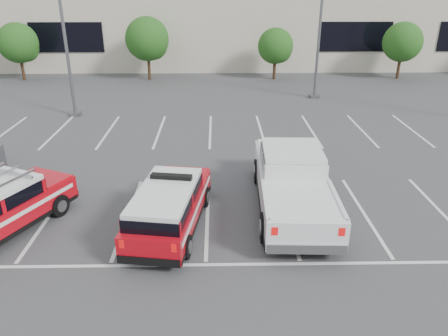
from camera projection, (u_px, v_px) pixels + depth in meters
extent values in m
plane|color=#3B3B3E|center=(207.00, 215.00, 14.95)|extent=(120.00, 120.00, 0.00)
cube|color=silver|center=(209.00, 164.00, 19.08)|extent=(23.00, 15.00, 0.01)
cube|color=beige|center=(212.00, 17.00, 42.71)|extent=(60.00, 15.00, 8.00)
cylinder|color=#3F2B19|center=(23.00, 69.00, 34.55)|extent=(0.24, 0.24, 1.67)
sphere|color=#1F4913|center=(18.00, 43.00, 33.73)|extent=(3.07, 3.07, 3.07)
sphere|color=#1F4913|center=(25.00, 49.00, 34.11)|extent=(2.05, 2.05, 2.05)
cylinder|color=#3F2B19|center=(149.00, 68.00, 34.68)|extent=(0.24, 0.24, 1.84)
sphere|color=#1F4913|center=(147.00, 39.00, 33.79)|extent=(3.37, 3.37, 3.37)
sphere|color=#1F4913|center=(153.00, 45.00, 34.18)|extent=(2.24, 2.24, 2.24)
cylinder|color=#3F2B19|center=(274.00, 70.00, 34.91)|extent=(0.24, 0.24, 1.51)
sphere|color=#1F4913|center=(275.00, 46.00, 34.17)|extent=(2.77, 2.77, 2.77)
sphere|color=#1F4913|center=(280.00, 51.00, 34.53)|extent=(1.85, 1.85, 1.85)
cylinder|color=#3F2B19|center=(398.00, 68.00, 35.04)|extent=(0.24, 0.24, 1.67)
sphere|color=#1F4913|center=(403.00, 42.00, 34.23)|extent=(3.07, 3.07, 3.07)
sphere|color=#1F4913|center=(406.00, 48.00, 34.60)|extent=(2.05, 2.05, 2.05)
cube|color=#59595E|center=(76.00, 114.00, 25.79)|extent=(0.60, 0.60, 0.20)
cylinder|color=#59595E|center=(63.00, 27.00, 23.83)|extent=(0.18, 0.18, 10.00)
cube|color=#59595E|center=(314.00, 96.00, 29.70)|extent=(0.60, 0.60, 0.20)
cylinder|color=#59595E|center=(320.00, 20.00, 27.75)|extent=(0.18, 0.18, 10.00)
cube|color=#AD0812|center=(170.00, 209.00, 13.94)|extent=(2.52, 5.15, 0.75)
cube|color=black|center=(166.00, 199.00, 13.31)|extent=(2.16, 3.71, 0.39)
cube|color=silver|center=(165.00, 191.00, 13.20)|extent=(2.11, 3.64, 0.14)
cube|color=black|center=(171.00, 177.00, 13.84)|extent=(1.35, 0.45, 0.13)
cube|color=silver|center=(293.00, 186.00, 15.04)|extent=(2.54, 6.72, 0.96)
cube|color=black|center=(292.00, 160.00, 15.30)|extent=(2.19, 2.42, 0.50)
cube|color=silver|center=(292.00, 151.00, 15.16)|extent=(2.14, 2.37, 0.18)
cube|color=#AD0812|center=(0.00, 212.00, 13.67)|extent=(3.78, 5.22, 0.80)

